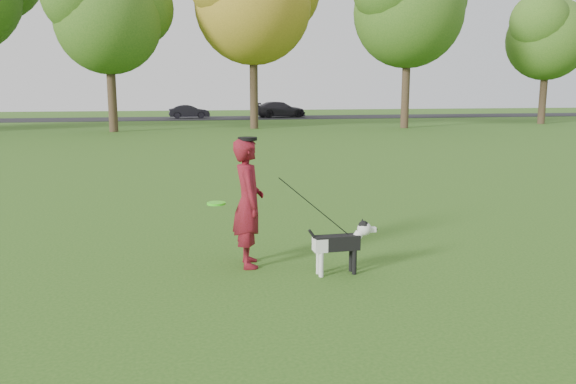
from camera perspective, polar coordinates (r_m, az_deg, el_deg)
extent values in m
plane|color=#285116|center=(7.37, -0.26, -7.13)|extent=(120.00, 120.00, 0.00)
cube|color=black|center=(46.95, -11.05, 7.34)|extent=(120.00, 7.00, 0.02)
imported|color=#5A0E0C|center=(7.06, -4.06, -1.10)|extent=(0.41, 0.61, 1.63)
cube|color=black|center=(6.83, 4.97, -5.17)|extent=(0.55, 0.17, 0.18)
cube|color=silver|center=(6.77, 3.27, -5.36)|extent=(0.15, 0.17, 0.16)
cylinder|color=silver|center=(6.78, 3.39, -7.38)|extent=(0.06, 0.06, 0.30)
cylinder|color=silver|center=(6.89, 3.11, -7.09)|extent=(0.06, 0.06, 0.30)
cylinder|color=black|center=(6.91, 6.76, -7.10)|extent=(0.06, 0.06, 0.30)
cylinder|color=black|center=(7.01, 6.43, -6.82)|extent=(0.06, 0.06, 0.30)
cylinder|color=silver|center=(6.89, 6.95, -4.66)|extent=(0.18, 0.11, 0.20)
sphere|color=silver|center=(6.90, 7.76, -3.72)|extent=(0.17, 0.17, 0.17)
sphere|color=black|center=(6.89, 7.68, -3.44)|extent=(0.13, 0.13, 0.13)
cube|color=silver|center=(6.94, 8.45, -3.79)|extent=(0.11, 0.07, 0.06)
sphere|color=black|center=(6.96, 8.92, -3.76)|extent=(0.04, 0.04, 0.04)
cone|color=black|center=(6.84, 7.83, -3.12)|extent=(0.06, 0.06, 0.07)
cone|color=black|center=(6.92, 7.56, -2.95)|extent=(0.06, 0.06, 0.07)
cylinder|color=black|center=(6.74, 2.82, -4.79)|extent=(0.19, 0.04, 0.25)
cylinder|color=black|center=(6.87, 6.52, -4.62)|extent=(0.12, 0.12, 0.02)
imported|color=black|center=(46.96, -10.01, 8.04)|extent=(3.28, 1.19, 1.08)
imported|color=#252229|center=(47.94, -0.85, 8.37)|extent=(4.77, 2.61, 1.31)
cylinder|color=#3AE11C|center=(6.95, -7.29, -1.15)|extent=(0.23, 0.23, 0.02)
cylinder|color=black|center=(6.95, -4.14, 5.42)|extent=(0.24, 0.24, 0.04)
cylinder|color=#38281C|center=(32.47, -17.45, 9.56)|extent=(0.48, 0.48, 4.20)
sphere|color=#426B1E|center=(32.74, -17.88, 17.17)|extent=(5.60, 5.60, 5.60)
cylinder|color=#38281C|center=(33.83, -3.49, 10.72)|extent=(0.48, 0.48, 5.04)
cylinder|color=#38281C|center=(35.03, 11.86, 10.34)|extent=(0.48, 0.48, 4.83)
sphere|color=#426B1E|center=(35.41, 12.17, 18.43)|extent=(6.44, 6.44, 6.44)
cylinder|color=#38281C|center=(42.42, 24.49, 9.02)|extent=(0.48, 0.48, 3.99)
sphere|color=#426B1E|center=(42.60, 24.91, 14.56)|extent=(5.32, 5.32, 5.32)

